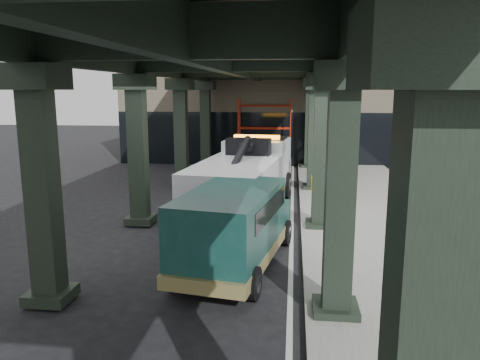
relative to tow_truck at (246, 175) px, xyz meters
The scene contains 8 objects.
ground 4.37m from the tow_truck, 89.79° to the right, with size 90.00×90.00×0.00m, color black.
sidewalk 5.17m from the tow_truck, 25.39° to the right, with size 5.00×40.00×0.15m, color gray.
lane_stripe 3.07m from the tow_truck, 51.33° to the right, with size 0.12×38.00×0.01m, color silver.
viaduct 4.62m from the tow_truck, 100.19° to the right, with size 7.40×32.00×6.40m.
building 16.20m from the tow_truck, 82.76° to the left, with size 22.00×10.00×8.00m, color #C6B793.
scaffolding 10.53m from the tow_truck, 89.92° to the left, with size 3.08×0.88×4.00m.
tow_truck is the anchor object (origin of this frame).
towed_van 5.74m from the tow_truck, 87.20° to the right, with size 2.80×5.43×2.10m.
Camera 1 is at (1.70, -12.84, 4.50)m, focal length 35.00 mm.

